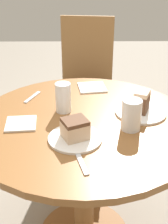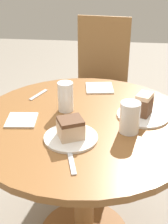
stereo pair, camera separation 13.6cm
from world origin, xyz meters
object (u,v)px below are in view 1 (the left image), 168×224
(cake_slice_near, at_px, (75,129))
(plate_near, at_px, (75,138))
(chair, at_px, (86,86))
(glass_water, at_px, (63,99))
(cake_slice_far, at_px, (142,101))
(plate_far, at_px, (140,112))
(glass_lemonade, at_px, (131,116))

(cake_slice_near, bearing_deg, plate_near, 0.00)
(chair, distance_m, glass_water, 0.89)
(plate_near, distance_m, cake_slice_near, 0.04)
(cake_slice_far, relative_size, glass_water, 0.73)
(plate_far, xyz_separation_m, cake_slice_near, (-0.30, -0.22, 0.04))
(plate_far, distance_m, cake_slice_near, 0.37)
(chair, height_order, plate_far, chair)
(chair, bearing_deg, glass_water, -92.05)
(plate_near, height_order, glass_water, glass_water)
(plate_near, xyz_separation_m, plate_far, (0.30, 0.22, 0.00))
(plate_near, distance_m, cake_slice_far, 0.37)
(plate_near, bearing_deg, chair, 87.00)
(glass_water, bearing_deg, plate_near, -76.53)
(cake_slice_near, bearing_deg, cake_slice_far, 36.38)
(chair, bearing_deg, cake_slice_far, -68.46)
(cake_slice_far, bearing_deg, chair, 105.78)
(plate_near, height_order, glass_lemonade, glass_lemonade)
(plate_far, xyz_separation_m, glass_water, (-0.36, 0.02, 0.06))
(chair, bearing_deg, plate_near, -87.24)
(plate_far, bearing_deg, plate_near, -143.62)
(cake_slice_near, xyz_separation_m, cake_slice_far, (0.30, 0.22, 0.01))
(chair, xyz_separation_m, glass_water, (-0.11, -0.83, 0.30))
(chair, xyz_separation_m, cake_slice_near, (-0.06, -1.07, 0.28))
(cake_slice_far, relative_size, glass_lemonade, 0.76)
(cake_slice_near, bearing_deg, glass_lemonade, 19.05)
(plate_far, relative_size, glass_lemonade, 1.76)
(chair, bearing_deg, cake_slice_near, -87.24)
(chair, height_order, cake_slice_far, chair)
(chair, relative_size, plate_near, 4.55)
(chair, relative_size, glass_lemonade, 7.43)
(chair, xyz_separation_m, glass_lemonade, (0.18, -0.99, 0.29))
(glass_lemonade, xyz_separation_m, glass_water, (-0.29, 0.16, 0.00))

